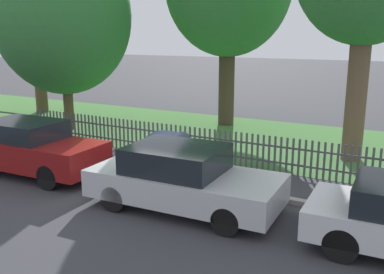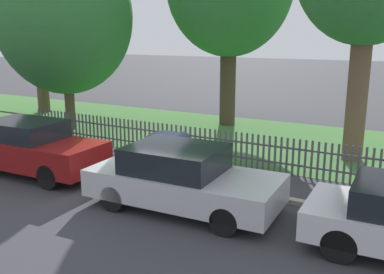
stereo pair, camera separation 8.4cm
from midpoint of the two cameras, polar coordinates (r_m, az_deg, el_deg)
ground_plane at (r=11.59m, az=-4.79°, el=-5.64°), size 120.00×120.00×0.00m
kerb_stone at (r=11.65m, az=-4.52°, el=-5.22°), size 37.70×0.20×0.12m
grass_strip at (r=16.42m, az=6.24°, el=0.08°), size 37.70×7.11×0.01m
park_fence at (r=13.19m, az=0.31°, el=-0.85°), size 37.70×0.05×1.04m
parked_car_black_saloon at (r=12.64m, az=-20.60°, el=-1.26°), size 4.34×1.82×1.49m
parked_car_navy_estate at (r=9.49m, az=-1.13°, el=-5.47°), size 4.32×2.01×1.41m
covered_motorcycle at (r=12.14m, az=-2.84°, el=-1.31°), size 1.81×0.94×1.15m
tree_nearest_kerb at (r=22.54m, az=-20.03°, el=16.82°), size 4.07×4.07×7.80m
tree_behind_motorcycle at (r=17.94m, az=-16.58°, el=15.26°), size 5.32×5.32×7.58m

